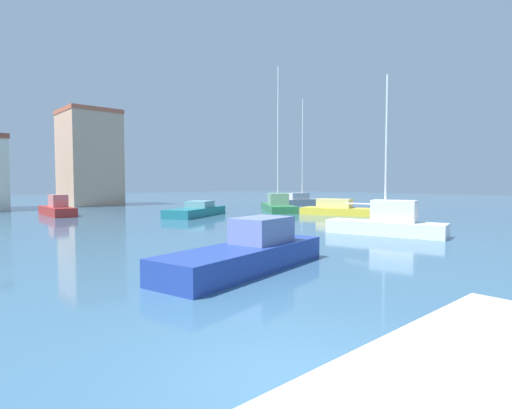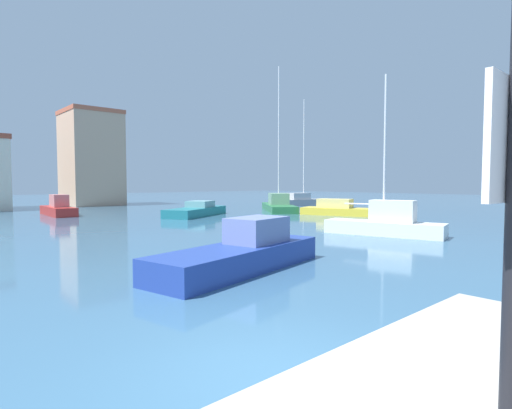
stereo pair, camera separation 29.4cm
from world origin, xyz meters
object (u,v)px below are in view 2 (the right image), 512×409
(motorboat_yellow_far_right, at_px, (342,210))
(sailboat_white_mid_harbor, at_px, (386,223))
(motorboat_blue_near_pier, at_px, (243,252))
(sailboat_grey_distant_east, at_px, (302,200))
(motorboat_teal_far_left, at_px, (197,211))
(motorboat_red_behind_lamppost, at_px, (58,209))
(sailboat_green_center_channel, at_px, (279,204))

(motorboat_yellow_far_right, bearing_deg, sailboat_white_mid_harbor, -133.82)
(motorboat_yellow_far_right, bearing_deg, motorboat_blue_near_pier, -151.58)
(sailboat_white_mid_harbor, xyz_separation_m, sailboat_grey_distant_east, (17.89, 21.89, -0.05))
(sailboat_white_mid_harbor, height_order, motorboat_blue_near_pier, sailboat_white_mid_harbor)
(sailboat_white_mid_harbor, bearing_deg, motorboat_blue_near_pier, -172.74)
(motorboat_teal_far_left, xyz_separation_m, motorboat_red_behind_lamppost, (-8.59, 8.19, 0.14))
(sailboat_white_mid_harbor, bearing_deg, motorboat_red_behind_lamppost, 109.82)
(sailboat_grey_distant_east, relative_size, motorboat_blue_near_pier, 1.86)
(sailboat_green_center_channel, relative_size, motorboat_red_behind_lamppost, 2.33)
(sailboat_green_center_channel, distance_m, sailboat_grey_distant_east, 10.30)
(sailboat_green_center_channel, xyz_separation_m, motorboat_teal_far_left, (-9.42, 0.29, -0.19))
(motorboat_teal_far_left, height_order, sailboat_grey_distant_east, sailboat_grey_distant_east)
(sailboat_green_center_channel, bearing_deg, motorboat_red_behind_lamppost, 154.78)
(motorboat_yellow_far_right, xyz_separation_m, motorboat_red_behind_lamppost, (-18.29, 15.95, 0.10))
(sailboat_grey_distant_east, bearing_deg, sailboat_green_center_channel, -151.44)
(motorboat_teal_far_left, relative_size, motorboat_red_behind_lamppost, 1.22)
(motorboat_teal_far_left, bearing_deg, sailboat_grey_distant_east, 14.08)
(sailboat_green_center_channel, distance_m, sailboat_white_mid_harbor, 19.13)
(sailboat_green_center_channel, relative_size, motorboat_teal_far_left, 1.90)
(motorboat_yellow_far_right, relative_size, motorboat_blue_near_pier, 1.10)
(sailboat_white_mid_harbor, xyz_separation_m, motorboat_red_behind_lamppost, (-9.17, 25.45, -0.09))
(sailboat_grey_distant_east, relative_size, motorboat_red_behind_lamppost, 2.13)
(motorboat_yellow_far_right, height_order, motorboat_red_behind_lamppost, motorboat_red_behind_lamppost)
(motorboat_teal_far_left, height_order, motorboat_red_behind_lamppost, motorboat_red_behind_lamppost)
(motorboat_yellow_far_right, bearing_deg, sailboat_grey_distant_east, 54.70)
(motorboat_yellow_far_right, distance_m, motorboat_red_behind_lamppost, 24.27)
(motorboat_teal_far_left, relative_size, sailboat_grey_distant_east, 0.57)
(motorboat_blue_near_pier, height_order, motorboat_red_behind_lamppost, motorboat_red_behind_lamppost)
(sailboat_grey_distant_east, xyz_separation_m, motorboat_red_behind_lamppost, (-27.06, 3.56, -0.03))
(motorboat_yellow_far_right, height_order, motorboat_teal_far_left, motorboat_yellow_far_right)
(motorboat_teal_far_left, distance_m, motorboat_blue_near_pier, 21.39)
(motorboat_red_behind_lamppost, bearing_deg, motorboat_yellow_far_right, -41.10)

